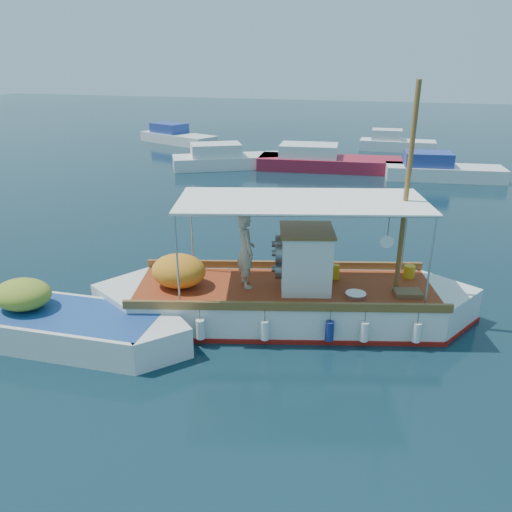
% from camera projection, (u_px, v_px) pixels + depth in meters
% --- Properties ---
extents(ground, '(160.00, 160.00, 0.00)m').
position_uv_depth(ground, '(271.00, 307.00, 14.31)').
color(ground, black).
rests_on(ground, ground).
extents(fishing_caique, '(10.11, 4.84, 6.41)m').
position_uv_depth(fishing_caique, '(282.00, 300.00, 13.48)').
color(fishing_caique, white).
rests_on(fishing_caique, ground).
extents(dinghy, '(7.18, 2.34, 1.75)m').
position_uv_depth(dinghy, '(56.00, 326.00, 12.55)').
color(dinghy, white).
rests_on(dinghy, ground).
extents(bg_boat_nw, '(8.12, 5.91, 1.80)m').
position_uv_depth(bg_boat_nw, '(230.00, 160.00, 32.81)').
color(bg_boat_nw, silver).
rests_on(bg_boat_nw, ground).
extents(bg_boat_n, '(9.37, 3.86, 1.80)m').
position_uv_depth(bg_boat_n, '(325.00, 162.00, 32.22)').
color(bg_boat_n, maroon).
rests_on(bg_boat_n, ground).
extents(bg_boat_ne, '(6.94, 3.09, 1.80)m').
position_uv_depth(bg_boat_ne, '(440.00, 171.00, 29.52)').
color(bg_boat_ne, silver).
rests_on(bg_boat_ne, ground).
extents(bg_boat_far_w, '(7.61, 4.88, 1.80)m').
position_uv_depth(bg_boat_far_w, '(176.00, 137.00, 42.65)').
color(bg_boat_far_w, silver).
rests_on(bg_boat_far_w, ground).
extents(bg_boat_far_n, '(5.78, 2.21, 1.80)m').
position_uv_depth(bg_boat_far_n, '(395.00, 144.00, 39.13)').
color(bg_boat_far_n, silver).
rests_on(bg_boat_far_n, ground).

